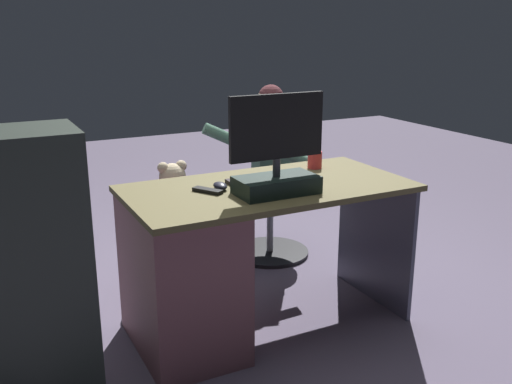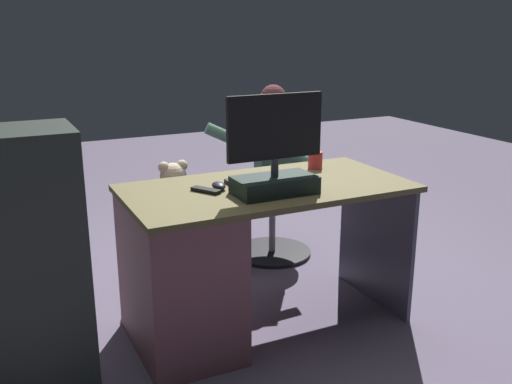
% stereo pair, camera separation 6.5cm
% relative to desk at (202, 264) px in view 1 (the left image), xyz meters
% --- Properties ---
extents(ground_plane, '(10.00, 10.00, 0.00)m').
position_rel_desk_xyz_m(ground_plane, '(-0.36, -0.33, -0.40)').
color(ground_plane, '#5B5167').
extents(desk, '(1.39, 0.71, 0.75)m').
position_rel_desk_xyz_m(desk, '(0.00, 0.00, 0.00)').
color(desk, brown).
rests_on(desk, ground_plane).
extents(monitor, '(0.47, 0.21, 0.46)m').
position_rel_desk_xyz_m(monitor, '(-0.33, 0.14, 0.49)').
color(monitor, black).
rests_on(monitor, desk).
extents(keyboard, '(0.42, 0.14, 0.02)m').
position_rel_desk_xyz_m(keyboard, '(-0.40, -0.07, 0.36)').
color(keyboard, black).
rests_on(keyboard, desk).
extents(computer_mouse, '(0.06, 0.10, 0.04)m').
position_rel_desk_xyz_m(computer_mouse, '(-0.12, -0.04, 0.37)').
color(computer_mouse, '#21212C').
rests_on(computer_mouse, desk).
extents(cup, '(0.08, 0.08, 0.09)m').
position_rel_desk_xyz_m(cup, '(-0.75, -0.19, 0.39)').
color(cup, red).
rests_on(cup, desk).
extents(tv_remote, '(0.12, 0.15, 0.02)m').
position_rel_desk_xyz_m(tv_remote, '(-0.05, -0.02, 0.36)').
color(tv_remote, black).
rests_on(tv_remote, desk).
extents(office_chair_teddy, '(0.52, 0.52, 0.44)m').
position_rel_desk_xyz_m(office_chair_teddy, '(-0.08, -0.61, -0.16)').
color(office_chair_teddy, black).
rests_on(office_chair_teddy, ground_plane).
extents(teddy_bear, '(0.23, 0.23, 0.34)m').
position_rel_desk_xyz_m(teddy_bear, '(-0.08, -0.62, 0.19)').
color(teddy_bear, '#C6B18D').
rests_on(teddy_bear, office_chair_teddy).
extents(visitor_chair, '(0.52, 0.52, 0.44)m').
position_rel_desk_xyz_m(visitor_chair, '(-0.82, -0.83, -0.16)').
color(visitor_chair, black).
rests_on(visitor_chair, ground_plane).
extents(person, '(0.59, 0.57, 1.14)m').
position_rel_desk_xyz_m(person, '(-0.74, -0.81, 0.26)').
color(person, '#456D59').
rests_on(person, ground_plane).
extents(equipment_rack, '(0.44, 0.36, 1.14)m').
position_rel_desk_xyz_m(equipment_rack, '(0.77, 0.13, 0.17)').
color(equipment_rack, '#272F29').
rests_on(equipment_rack, ground_plane).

